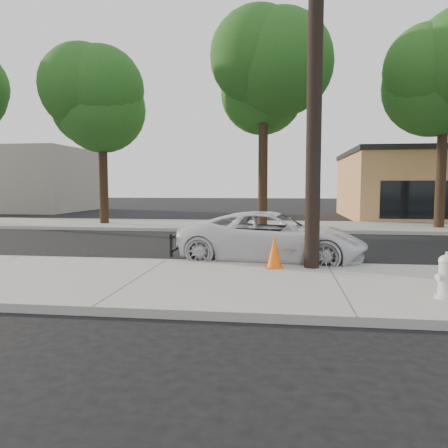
# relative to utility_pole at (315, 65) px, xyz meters

# --- Properties ---
(ground) EXTENTS (120.00, 120.00, 0.00)m
(ground) POSITION_rel_utility_pole_xyz_m (-3.60, 2.70, -4.70)
(ground) COLOR black
(ground) RESTS_ON ground
(near_sidewalk) EXTENTS (90.00, 4.40, 0.15)m
(near_sidewalk) POSITION_rel_utility_pole_xyz_m (-3.60, -1.60, -4.62)
(near_sidewalk) COLOR gray
(near_sidewalk) RESTS_ON ground
(far_sidewalk) EXTENTS (90.00, 5.00, 0.15)m
(far_sidewalk) POSITION_rel_utility_pole_xyz_m (-3.60, 11.20, -4.62)
(far_sidewalk) COLOR gray
(far_sidewalk) RESTS_ON ground
(curb_near) EXTENTS (90.00, 0.12, 0.16)m
(curb_near) POSITION_rel_utility_pole_xyz_m (-3.60, 0.60, -4.62)
(curb_near) COLOR #9E9B93
(curb_near) RESTS_ON ground
(utility_pole) EXTENTS (1.40, 0.34, 9.00)m
(utility_pole) POSITION_rel_utility_pole_xyz_m (0.00, 0.00, 0.00)
(utility_pole) COLOR black
(utility_pole) RESTS_ON near_sidewalk
(tree_b) EXTENTS (4.34, 4.20, 8.45)m
(tree_b) POSITION_rel_utility_pole_xyz_m (-9.41, 10.76, 1.45)
(tree_b) COLOR black
(tree_b) RESTS_ON far_sidewalk
(tree_c) EXTENTS (4.96, 4.80, 9.55)m
(tree_c) POSITION_rel_utility_pole_xyz_m (-1.38, 10.34, 2.21)
(tree_c) COLOR black
(tree_c) RESTS_ON far_sidewalk
(police_cruiser) EXTENTS (5.07, 2.76, 1.35)m
(police_cruiser) POSITION_rel_utility_pole_xyz_m (-0.94, 1.42, -4.02)
(police_cruiser) COLOR white
(police_cruiser) RESTS_ON ground
(fire_hydrant) EXTENTS (0.40, 0.36, 0.74)m
(fire_hydrant) POSITION_rel_utility_pole_xyz_m (2.05, -2.53, -4.19)
(fire_hydrant) COLOR silver
(fire_hydrant) RESTS_ON near_sidewalk
(traffic_cone) EXTENTS (0.45, 0.45, 0.75)m
(traffic_cone) POSITION_rel_utility_pole_xyz_m (-0.85, -0.14, -4.19)
(traffic_cone) COLOR #FE5F0D
(traffic_cone) RESTS_ON near_sidewalk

